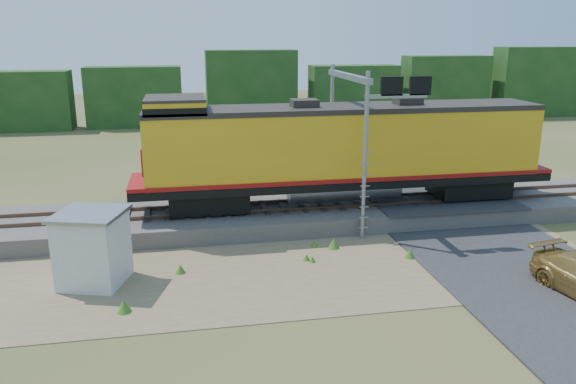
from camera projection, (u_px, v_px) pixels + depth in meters
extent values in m
plane|color=#475123|center=(334.00, 272.00, 21.44)|extent=(140.00, 140.00, 0.00)
cube|color=slate|center=(302.00, 214.00, 27.00)|extent=(70.00, 5.00, 0.80)
cube|color=brown|center=(305.00, 209.00, 26.19)|extent=(70.00, 0.10, 0.16)
cube|color=brown|center=(299.00, 200.00, 27.55)|extent=(70.00, 0.10, 0.16)
cube|color=#8C7754|center=(280.00, 270.00, 21.55)|extent=(26.00, 8.00, 0.03)
cube|color=#38383A|center=(438.00, 198.00, 28.12)|extent=(7.00, 5.20, 0.06)
cube|color=#38383A|center=(347.00, 150.00, 43.47)|extent=(7.00, 24.00, 0.08)
cube|color=#1A3D16|center=(236.00, 90.00, 56.49)|extent=(36.00, 3.00, 6.50)
cube|color=black|center=(209.00, 199.00, 25.95)|extent=(3.59, 2.30, 0.90)
cube|color=black|center=(468.00, 185.00, 28.24)|extent=(3.59, 2.30, 0.90)
cube|color=black|center=(344.00, 179.00, 26.93)|extent=(19.97, 3.00, 0.36)
cylinder|color=gray|center=(344.00, 189.00, 27.06)|extent=(5.49, 1.20, 1.20)
cube|color=#C69017|center=(345.00, 144.00, 26.46)|extent=(18.47, 2.90, 3.10)
cube|color=maroon|center=(345.00, 173.00, 26.85)|extent=(19.97, 3.05, 0.18)
cube|color=#28231E|center=(346.00, 108.00, 26.00)|extent=(18.47, 2.95, 0.24)
cube|color=#C69017|center=(175.00, 107.00, 24.56)|extent=(2.60, 2.90, 0.70)
cube|color=#28231E|center=(175.00, 98.00, 24.46)|extent=(2.60, 2.95, 0.12)
cube|color=black|center=(175.00, 108.00, 24.58)|extent=(2.65, 2.95, 0.35)
cube|color=maroon|center=(144.00, 159.00, 24.91)|extent=(0.10, 2.00, 1.20)
cube|color=#28231E|center=(304.00, 104.00, 25.59)|extent=(1.20, 1.00, 0.45)
cube|color=#28231E|center=(408.00, 102.00, 26.47)|extent=(1.20, 1.00, 0.45)
cube|color=silver|center=(93.00, 250.00, 20.13)|extent=(2.59, 2.59, 2.60)
cube|color=gray|center=(89.00, 214.00, 19.76)|extent=(2.85, 2.85, 0.12)
cylinder|color=gray|center=(365.00, 159.00, 23.85)|extent=(0.19, 0.19, 7.30)
cylinder|color=gray|center=(331.00, 136.00, 29.15)|extent=(0.19, 0.19, 7.30)
cube|color=gray|center=(348.00, 76.00, 25.62)|extent=(0.26, 6.20, 0.26)
cube|color=gray|center=(396.00, 96.00, 23.36)|extent=(2.71, 0.16, 0.16)
cube|color=black|center=(392.00, 86.00, 23.21)|extent=(0.94, 0.16, 0.78)
cube|color=black|center=(420.00, 86.00, 23.43)|extent=(0.94, 0.16, 0.78)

